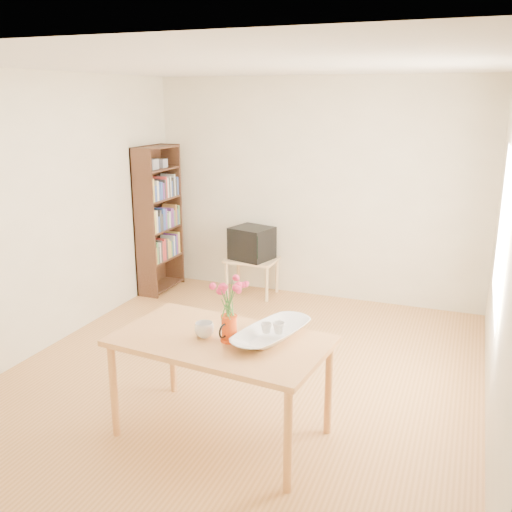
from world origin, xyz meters
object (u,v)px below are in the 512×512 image
at_px(pitcher, 229,329).
at_px(mug, 204,330).
at_px(bowl, 272,308).
at_px(television, 252,243).
at_px(table, 221,349).

xyz_separation_m(pitcher, mug, (-0.19, -0.00, -0.03)).
relative_size(mug, bowl, 0.29).
bearing_deg(television, pitcher, -56.27).
xyz_separation_m(table, television, (-0.91, 2.91, -0.01)).
bearing_deg(table, pitcher, -5.28).
height_order(mug, television, mug).
bearing_deg(mug, table, -164.34).
relative_size(table, television, 2.87).
bearing_deg(pitcher, bowl, 38.82).
bearing_deg(television, table, -57.47).
bearing_deg(pitcher, television, 118.67).
height_order(table, television, television).
xyz_separation_m(table, bowl, (0.33, 0.13, 0.30)).
xyz_separation_m(mug, bowl, (0.45, 0.15, 0.17)).
bearing_deg(pitcher, table, 178.99).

